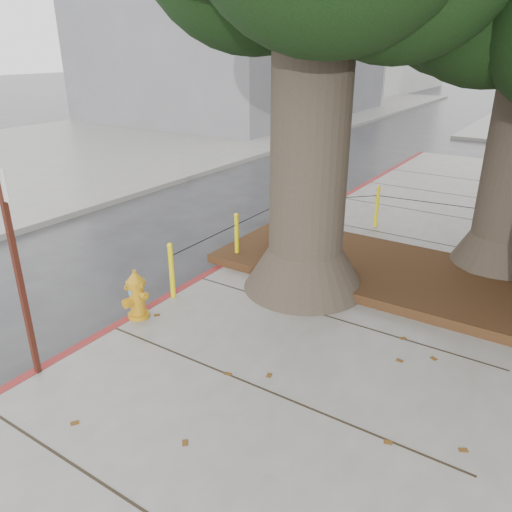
{
  "coord_description": "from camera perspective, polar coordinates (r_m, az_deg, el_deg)",
  "views": [
    {
      "loc": [
        3.18,
        -4.11,
        3.92
      ],
      "look_at": [
        -0.48,
        1.48,
        1.1
      ],
      "focal_mm": 35.0,
      "sensor_mm": 36.0,
      "label": 1
    }
  ],
  "objects": [
    {
      "name": "ground",
      "position": [
        6.51,
        -3.76,
        -14.21
      ],
      "size": [
        140.0,
        140.0,
        0.0
      ],
      "primitive_type": "plane",
      "color": "#28282B",
      "rests_on": "ground"
    },
    {
      "name": "sidewalk_opposite",
      "position": [
        22.56,
        -17.54,
        12.04
      ],
      "size": [
        14.0,
        60.0,
        0.15
      ],
      "primitive_type": "cube",
      "color": "slate",
      "rests_on": "ground"
    },
    {
      "name": "curb_red",
      "position": [
        9.24,
        -4.46,
        -1.8
      ],
      "size": [
        0.14,
        26.0,
        0.16
      ],
      "primitive_type": "cube",
      "color": "maroon",
      "rests_on": "ground"
    },
    {
      "name": "planter_bed",
      "position": [
        9.11,
        15.78,
        -1.94
      ],
      "size": [
        6.4,
        2.6,
        0.16
      ],
      "primitive_type": "cube",
      "color": "black",
      "rests_on": "sidewalk_main"
    },
    {
      "name": "building_far_grey",
      "position": [
        31.88,
        -1.84,
        26.61
      ],
      "size": [
        12.0,
        16.0,
        12.0
      ],
      "primitive_type": "cube",
      "color": "slate",
      "rests_on": "ground"
    },
    {
      "name": "building_far_white",
      "position": [
        53.21,
        12.11,
        26.29
      ],
      "size": [
        12.0,
        18.0,
        15.0
      ],
      "primitive_type": "cube",
      "color": "silver",
      "rests_on": "ground"
    },
    {
      "name": "bollard_ring",
      "position": [
        9.95,
        7.27,
        3.58
      ],
      "size": [
        3.79,
        5.39,
        0.95
      ],
      "color": "yellow",
      "rests_on": "sidewalk_main"
    },
    {
      "name": "fire_hydrant",
      "position": [
        7.61,
        -13.51,
        -4.3
      ],
      "size": [
        0.41,
        0.38,
        0.77
      ],
      "rotation": [
        0.0,
        0.0,
        -0.14
      ],
      "color": "orange",
      "rests_on": "sidewalk_main"
    },
    {
      "name": "signpost",
      "position": [
        6.31,
        -25.68,
        -0.97
      ],
      "size": [
        0.26,
        0.06,
        2.58
      ],
      "rotation": [
        0.0,
        0.0,
        -0.01
      ],
      "color": "#471911",
      "rests_on": "sidewalk_main"
    },
    {
      "name": "car_dark",
      "position": [
        26.25,
        6.72,
        15.44
      ],
      "size": [
        1.69,
        4.08,
        1.18
      ],
      "primitive_type": "imported",
      "rotation": [
        0.0,
        0.0,
        -0.01
      ],
      "color": "black",
      "rests_on": "ground"
    }
  ]
}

